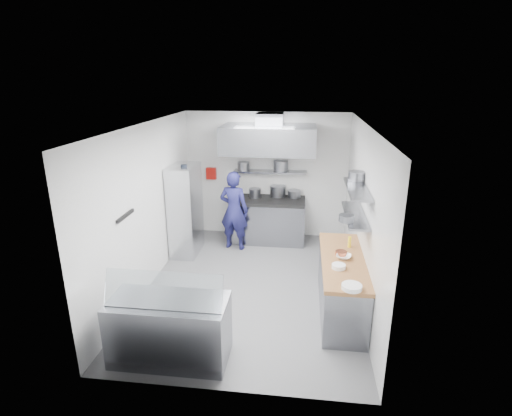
# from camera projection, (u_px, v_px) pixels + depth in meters

# --- Properties ---
(floor) EXTENTS (5.00, 5.00, 0.00)m
(floor) POSITION_uv_depth(u_px,v_px,m) (252.00, 286.00, 7.06)
(floor) COLOR #48484A
(floor) RESTS_ON ground
(ceiling) EXTENTS (5.00, 5.00, 0.00)m
(ceiling) POSITION_uv_depth(u_px,v_px,m) (251.00, 125.00, 6.17)
(ceiling) COLOR silver
(ceiling) RESTS_ON wall_back
(wall_back) EXTENTS (3.60, 2.80, 0.02)m
(wall_back) POSITION_uv_depth(u_px,v_px,m) (266.00, 175.00, 8.97)
(wall_back) COLOR white
(wall_back) RESTS_ON floor
(wall_front) EXTENTS (3.60, 2.80, 0.02)m
(wall_front) POSITION_uv_depth(u_px,v_px,m) (221.00, 285.00, 4.26)
(wall_front) COLOR white
(wall_front) RESTS_ON floor
(wall_left) EXTENTS (2.80, 5.00, 0.02)m
(wall_left) POSITION_uv_depth(u_px,v_px,m) (147.00, 207.00, 6.82)
(wall_left) COLOR white
(wall_left) RESTS_ON floor
(wall_right) EXTENTS (2.80, 5.00, 0.02)m
(wall_right) POSITION_uv_depth(u_px,v_px,m) (363.00, 215.00, 6.41)
(wall_right) COLOR white
(wall_right) RESTS_ON floor
(gas_range) EXTENTS (1.60, 0.80, 0.90)m
(gas_range) POSITION_uv_depth(u_px,v_px,m) (269.00, 221.00, 8.88)
(gas_range) COLOR gray
(gas_range) RESTS_ON floor
(cooktop) EXTENTS (1.57, 0.78, 0.06)m
(cooktop) POSITION_uv_depth(u_px,v_px,m) (269.00, 201.00, 8.73)
(cooktop) COLOR black
(cooktop) RESTS_ON gas_range
(stock_pot_left) EXTENTS (0.26, 0.26, 0.20)m
(stock_pot_left) POSITION_uv_depth(u_px,v_px,m) (255.00, 193.00, 8.84)
(stock_pot_left) COLOR slate
(stock_pot_left) RESTS_ON cooktop
(stock_pot_mid) EXTENTS (0.35, 0.35, 0.24)m
(stock_pot_mid) POSITION_uv_depth(u_px,v_px,m) (278.00, 191.00, 8.92)
(stock_pot_mid) COLOR slate
(stock_pot_mid) RESTS_ON cooktop
(stock_pot_right) EXTENTS (0.29, 0.29, 0.16)m
(stock_pot_right) POSITION_uv_depth(u_px,v_px,m) (294.00, 194.00, 8.84)
(stock_pot_right) COLOR slate
(stock_pot_right) RESTS_ON cooktop
(over_range_shelf) EXTENTS (1.60, 0.30, 0.04)m
(over_range_shelf) POSITION_uv_depth(u_px,v_px,m) (270.00, 172.00, 8.77)
(over_range_shelf) COLOR gray
(over_range_shelf) RESTS_ON wall_back
(shelf_pot_a) EXTENTS (0.26, 0.26, 0.18)m
(shelf_pot_a) POSITION_uv_depth(u_px,v_px,m) (243.00, 166.00, 8.83)
(shelf_pot_a) COLOR slate
(shelf_pot_a) RESTS_ON over_range_shelf
(shelf_pot_b) EXTENTS (0.32, 0.32, 0.22)m
(shelf_pot_b) POSITION_uv_depth(u_px,v_px,m) (281.00, 166.00, 8.77)
(shelf_pot_b) COLOR slate
(shelf_pot_b) RESTS_ON over_range_shelf
(extractor_hood) EXTENTS (1.90, 1.15, 0.55)m
(extractor_hood) POSITION_uv_depth(u_px,v_px,m) (269.00, 139.00, 8.13)
(extractor_hood) COLOR gray
(extractor_hood) RESTS_ON wall_back
(hood_duct) EXTENTS (0.55, 0.55, 0.24)m
(hood_duct) POSITION_uv_depth(u_px,v_px,m) (270.00, 119.00, 8.22)
(hood_duct) COLOR slate
(hood_duct) RESTS_ON extractor_hood
(red_firebox) EXTENTS (0.22, 0.10, 0.26)m
(red_firebox) POSITION_uv_depth(u_px,v_px,m) (211.00, 173.00, 9.05)
(red_firebox) COLOR #A6120D
(red_firebox) RESTS_ON wall_back
(chef) EXTENTS (0.68, 0.52, 1.69)m
(chef) POSITION_uv_depth(u_px,v_px,m) (234.00, 211.00, 8.35)
(chef) COLOR #191A4D
(chef) RESTS_ON floor
(wire_rack) EXTENTS (0.50, 0.90, 1.85)m
(wire_rack) POSITION_uv_depth(u_px,v_px,m) (185.00, 210.00, 8.12)
(wire_rack) COLOR silver
(wire_rack) RESTS_ON floor
(rack_bin_a) EXTENTS (0.18, 0.22, 0.20)m
(rack_bin_a) POSITION_uv_depth(u_px,v_px,m) (182.00, 220.00, 7.92)
(rack_bin_a) COLOR white
(rack_bin_a) RESTS_ON wire_rack
(rack_bin_b) EXTENTS (0.14, 0.19, 0.16)m
(rack_bin_b) POSITION_uv_depth(u_px,v_px,m) (188.00, 189.00, 8.22)
(rack_bin_b) COLOR yellow
(rack_bin_b) RESTS_ON wire_rack
(rack_jar) EXTENTS (0.12, 0.12, 0.18)m
(rack_jar) POSITION_uv_depth(u_px,v_px,m) (184.00, 169.00, 7.75)
(rack_jar) COLOR black
(rack_jar) RESTS_ON wire_rack
(knife_strip) EXTENTS (0.04, 0.55, 0.05)m
(knife_strip) POSITION_uv_depth(u_px,v_px,m) (125.00, 216.00, 5.93)
(knife_strip) COLOR black
(knife_strip) RESTS_ON wall_left
(prep_counter_base) EXTENTS (0.62, 2.00, 0.84)m
(prep_counter_base) POSITION_uv_depth(u_px,v_px,m) (341.00, 287.00, 6.19)
(prep_counter_base) COLOR gray
(prep_counter_base) RESTS_ON floor
(prep_counter_top) EXTENTS (0.65, 2.04, 0.06)m
(prep_counter_top) POSITION_uv_depth(u_px,v_px,m) (343.00, 260.00, 6.05)
(prep_counter_top) COLOR olive
(prep_counter_top) RESTS_ON prep_counter_base
(plate_stack_a) EXTENTS (0.26, 0.26, 0.06)m
(plate_stack_a) POSITION_uv_depth(u_px,v_px,m) (352.00, 287.00, 5.16)
(plate_stack_a) COLOR white
(plate_stack_a) RESTS_ON prep_counter_top
(plate_stack_b) EXTENTS (0.20, 0.20, 0.06)m
(plate_stack_b) POSITION_uv_depth(u_px,v_px,m) (339.00, 266.00, 5.72)
(plate_stack_b) COLOR white
(plate_stack_b) RESTS_ON prep_counter_top
(copper_pan) EXTENTS (0.18, 0.18, 0.06)m
(copper_pan) POSITION_uv_depth(u_px,v_px,m) (341.00, 253.00, 6.15)
(copper_pan) COLOR #BF5936
(copper_pan) RESTS_ON prep_counter_top
(squeeze_bottle) EXTENTS (0.05, 0.05, 0.18)m
(squeeze_bottle) POSITION_uv_depth(u_px,v_px,m) (350.00, 242.00, 6.41)
(squeeze_bottle) COLOR yellow
(squeeze_bottle) RESTS_ON prep_counter_top
(mixing_bowl) EXTENTS (0.27, 0.27, 0.05)m
(mixing_bowl) POSITION_uv_depth(u_px,v_px,m) (344.00, 257.00, 6.04)
(mixing_bowl) COLOR white
(mixing_bowl) RESTS_ON prep_counter_top
(wall_shelf_lower) EXTENTS (0.30, 1.30, 0.04)m
(wall_shelf_lower) POSITION_uv_depth(u_px,v_px,m) (355.00, 215.00, 6.11)
(wall_shelf_lower) COLOR gray
(wall_shelf_lower) RESTS_ON wall_right
(wall_shelf_upper) EXTENTS (0.30, 1.30, 0.04)m
(wall_shelf_upper) POSITION_uv_depth(u_px,v_px,m) (357.00, 189.00, 5.98)
(wall_shelf_upper) COLOR gray
(wall_shelf_upper) RESTS_ON wall_right
(shelf_pot_c) EXTENTS (0.22, 0.22, 0.10)m
(shelf_pot_c) POSITION_uv_depth(u_px,v_px,m) (346.00, 218.00, 5.77)
(shelf_pot_c) COLOR slate
(shelf_pot_c) RESTS_ON wall_shelf_lower
(shelf_pot_d) EXTENTS (0.27, 0.27, 0.14)m
(shelf_pot_d) POSITION_uv_depth(u_px,v_px,m) (357.00, 176.00, 6.37)
(shelf_pot_d) COLOR slate
(shelf_pot_d) RESTS_ON wall_shelf_upper
(display_case) EXTENTS (1.50, 0.70, 0.85)m
(display_case) POSITION_uv_depth(u_px,v_px,m) (170.00, 330.00, 5.13)
(display_case) COLOR gray
(display_case) RESTS_ON floor
(display_glass) EXTENTS (1.47, 0.19, 0.42)m
(display_glass) POSITION_uv_depth(u_px,v_px,m) (163.00, 290.00, 4.81)
(display_glass) COLOR silver
(display_glass) RESTS_ON display_case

